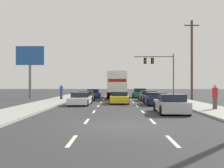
{
  "coord_description": "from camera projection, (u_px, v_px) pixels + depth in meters",
  "views": [
    {
      "loc": [
        -0.24,
        -12.96,
        1.93
      ],
      "look_at": [
        -0.58,
        19.79,
        1.93
      ],
      "focal_mm": 44.7,
      "sensor_mm": 36.0,
      "label": 1
    }
  ],
  "objects": [
    {
      "name": "ground_plane",
      "position": [
        117.0,
        98.0,
        37.95
      ],
      "size": [
        140.0,
        140.0,
        0.0
      ],
      "primitive_type": "plane",
      "color": "#333335"
    },
    {
      "name": "sidewalk_right",
      "position": [
        175.0,
        100.0,
        32.88
      ],
      "size": [
        3.12,
        80.0,
        0.14
      ],
      "primitive_type": "cube",
      "color": "#9E9E99",
      "rests_on": "ground_plane"
    },
    {
      "name": "sidewalk_left",
      "position": [
        60.0,
        100.0,
        33.03
      ],
      "size": [
        3.12,
        80.0,
        0.14
      ],
      "primitive_type": "cube",
      "color": "#9E9E99",
      "rests_on": "ground_plane"
    },
    {
      "name": "lane_markings",
      "position": [
        117.0,
        100.0,
        34.4
      ],
      "size": [
        3.54,
        62.0,
        0.01
      ],
      "color": "silver",
      "rests_on": "ground_plane"
    },
    {
      "name": "car_blue",
      "position": [
        93.0,
        94.0,
        39.39
      ],
      "size": [
        1.94,
        4.21,
        1.23
      ],
      "color": "#1E389E",
      "rests_on": "ground_plane"
    },
    {
      "name": "car_orange",
      "position": [
        86.0,
        96.0,
        32.74
      ],
      "size": [
        1.84,
        4.14,
        1.13
      ],
      "color": "orange",
      "rests_on": "ground_plane"
    },
    {
      "name": "car_white",
      "position": [
        81.0,
        99.0,
        25.88
      ],
      "size": [
        1.93,
        4.69,
        1.18
      ],
      "color": "white",
      "rests_on": "ground_plane"
    },
    {
      "name": "box_truck",
      "position": [
        117.0,
        83.0,
        37.28
      ],
      "size": [
        2.65,
        8.56,
        3.51
      ],
      "color": "white",
      "rests_on": "ground_plane"
    },
    {
      "name": "car_yellow",
      "position": [
        120.0,
        98.0,
        27.9
      ],
      "size": [
        1.98,
        4.57,
        1.16
      ],
      "color": "yellow",
      "rests_on": "ground_plane"
    },
    {
      "name": "car_green",
      "position": [
        139.0,
        93.0,
        39.49
      ],
      "size": [
        1.94,
        4.68,
        1.31
      ],
      "color": "#196B38",
      "rests_on": "ground_plane"
    },
    {
      "name": "car_gray",
      "position": [
        148.0,
        96.0,
        32.24
      ],
      "size": [
        1.99,
        4.33,
        1.14
      ],
      "color": "slate",
      "rests_on": "ground_plane"
    },
    {
      "name": "car_navy",
      "position": [
        156.0,
        99.0,
        26.01
      ],
      "size": [
        1.96,
        4.66,
        1.16
      ],
      "color": "#141E4C",
      "rests_on": "ground_plane"
    },
    {
      "name": "car_silver",
      "position": [
        171.0,
        104.0,
        18.5
      ],
      "size": [
        1.97,
        4.36,
        1.27
      ],
      "color": "#B7BABF",
      "rests_on": "ground_plane"
    },
    {
      "name": "traffic_signal_mast",
      "position": [
        157.0,
        65.0,
        43.66
      ],
      "size": [
        6.31,
        0.69,
        6.67
      ],
      "color": "#595B56",
      "rests_on": "ground_plane"
    },
    {
      "name": "utility_pole_mid",
      "position": [
        192.0,
        59.0,
        33.71
      ],
      "size": [
        1.8,
        0.28,
        9.63
      ],
      "color": "brown",
      "rests_on": "ground_plane"
    },
    {
      "name": "roadside_billboard",
      "position": [
        30.0,
        62.0,
        37.79
      ],
      "size": [
        3.83,
        0.36,
        7.07
      ],
      "color": "slate",
      "rests_on": "ground_plane"
    },
    {
      "name": "pedestrian_near_corner",
      "position": [
        215.0,
        97.0,
        20.01
      ],
      "size": [
        0.38,
        0.38,
        1.75
      ],
      "color": "brown",
      "rests_on": "sidewalk_right"
    },
    {
      "name": "pedestrian_mid_block",
      "position": [
        61.0,
        92.0,
        33.09
      ],
      "size": [
        0.38,
        0.38,
        1.73
      ],
      "color": "#3F3F42",
      "rests_on": "sidewalk_left"
    }
  ]
}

